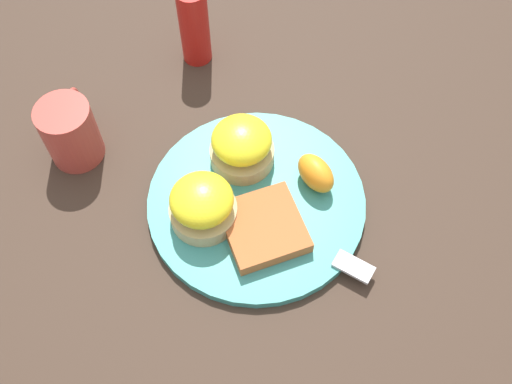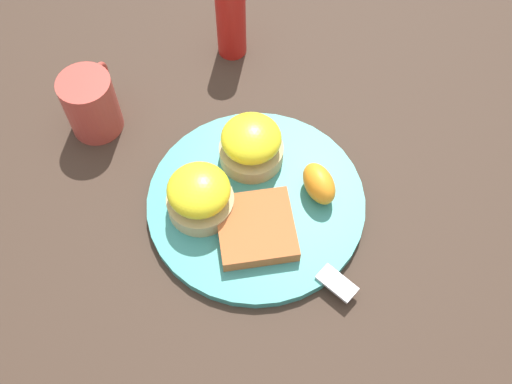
{
  "view_description": "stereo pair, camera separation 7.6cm",
  "coord_description": "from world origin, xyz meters",
  "px_view_note": "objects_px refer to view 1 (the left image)",
  "views": [
    {
      "loc": [
        -0.38,
        -0.0,
        0.69
      ],
      "look_at": [
        0.0,
        0.0,
        0.03
      ],
      "focal_mm": 42.0,
      "sensor_mm": 36.0,
      "label": 1
    },
    {
      "loc": [
        -0.38,
        -0.08,
        0.69
      ],
      "look_at": [
        0.0,
        0.0,
        0.03
      ],
      "focal_mm": 42.0,
      "sensor_mm": 36.0,
      "label": 2
    }
  ],
  "objects_px": {
    "sandwich_benedict_left": "(241,146)",
    "hashbrown_patty": "(263,227)",
    "sandwich_benedict_right": "(202,205)",
    "fork": "(297,237)",
    "orange_wedge": "(315,173)",
    "cup": "(70,132)",
    "condiment_bottle": "(194,26)"
  },
  "relations": [
    {
      "from": "sandwich_benedict_left",
      "to": "hashbrown_patty",
      "type": "height_order",
      "value": "sandwich_benedict_left"
    },
    {
      "from": "sandwich_benedict_right",
      "to": "fork",
      "type": "relative_size",
      "value": 0.4
    },
    {
      "from": "sandwich_benedict_left",
      "to": "sandwich_benedict_right",
      "type": "height_order",
      "value": "same"
    },
    {
      "from": "sandwich_benedict_right",
      "to": "hashbrown_patty",
      "type": "xyz_separation_m",
      "value": [
        -0.02,
        -0.08,
        -0.02
      ]
    },
    {
      "from": "hashbrown_patty",
      "to": "condiment_bottle",
      "type": "height_order",
      "value": "condiment_bottle"
    },
    {
      "from": "cup",
      "to": "orange_wedge",
      "type": "bearing_deg",
      "value": -100.16
    },
    {
      "from": "sandwich_benedict_left",
      "to": "condiment_bottle",
      "type": "xyz_separation_m",
      "value": [
        0.2,
        0.07,
        0.02
      ]
    },
    {
      "from": "fork",
      "to": "sandwich_benedict_left",
      "type": "bearing_deg",
      "value": 30.89
    },
    {
      "from": "cup",
      "to": "condiment_bottle",
      "type": "height_order",
      "value": "condiment_bottle"
    },
    {
      "from": "orange_wedge",
      "to": "cup",
      "type": "distance_m",
      "value": 0.33
    },
    {
      "from": "sandwich_benedict_left",
      "to": "orange_wedge",
      "type": "distance_m",
      "value": 0.1
    },
    {
      "from": "hashbrown_patty",
      "to": "cup",
      "type": "distance_m",
      "value": 0.29
    },
    {
      "from": "sandwich_benedict_left",
      "to": "sandwich_benedict_right",
      "type": "distance_m",
      "value": 0.1
    },
    {
      "from": "cup",
      "to": "condiment_bottle",
      "type": "bearing_deg",
      "value": -41.35
    },
    {
      "from": "sandwich_benedict_left",
      "to": "hashbrown_patty",
      "type": "relative_size",
      "value": 0.89
    },
    {
      "from": "condiment_bottle",
      "to": "hashbrown_patty",
      "type": "bearing_deg",
      "value": -162.06
    },
    {
      "from": "sandwich_benedict_left",
      "to": "condiment_bottle",
      "type": "bearing_deg",
      "value": 19.7
    },
    {
      "from": "hashbrown_patty",
      "to": "condiment_bottle",
      "type": "distance_m",
      "value": 0.33
    },
    {
      "from": "hashbrown_patty",
      "to": "fork",
      "type": "bearing_deg",
      "value": -103.23
    },
    {
      "from": "sandwich_benedict_left",
      "to": "sandwich_benedict_right",
      "type": "bearing_deg",
      "value": 151.87
    },
    {
      "from": "hashbrown_patty",
      "to": "condiment_bottle",
      "type": "relative_size",
      "value": 0.77
    },
    {
      "from": "orange_wedge",
      "to": "fork",
      "type": "relative_size",
      "value": 0.28
    },
    {
      "from": "fork",
      "to": "orange_wedge",
      "type": "bearing_deg",
      "value": -16.91
    },
    {
      "from": "sandwich_benedict_left",
      "to": "hashbrown_patty",
      "type": "distance_m",
      "value": 0.11
    },
    {
      "from": "sandwich_benedict_right",
      "to": "condiment_bottle",
      "type": "distance_m",
      "value": 0.29
    },
    {
      "from": "sandwich_benedict_right",
      "to": "orange_wedge",
      "type": "distance_m",
      "value": 0.15
    },
    {
      "from": "sandwich_benedict_left",
      "to": "condiment_bottle",
      "type": "distance_m",
      "value": 0.21
    },
    {
      "from": "sandwich_benedict_left",
      "to": "orange_wedge",
      "type": "bearing_deg",
      "value": -110.7
    },
    {
      "from": "sandwich_benedict_left",
      "to": "hashbrown_patty",
      "type": "xyz_separation_m",
      "value": [
        -0.11,
        -0.03,
        -0.02
      ]
    },
    {
      "from": "condiment_bottle",
      "to": "orange_wedge",
      "type": "bearing_deg",
      "value": -144.61
    },
    {
      "from": "fork",
      "to": "cup",
      "type": "distance_m",
      "value": 0.33
    },
    {
      "from": "fork",
      "to": "cup",
      "type": "height_order",
      "value": "cup"
    }
  ]
}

